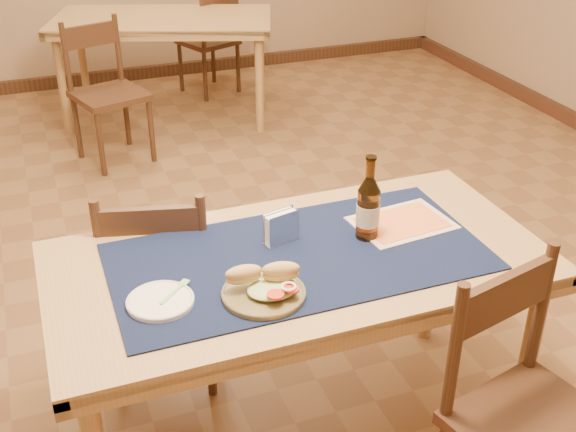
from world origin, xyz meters
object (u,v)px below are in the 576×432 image
object	(u,v)px
back_table	(163,28)
chair_main_far	(160,280)
beer_bottle	(368,208)
chair_main_near	(529,416)
main_table	(299,279)
napkin_holder	(281,228)
sandwich_plate	(265,288)

from	to	relation	value
back_table	chair_main_far	world-z (taller)	chair_main_far
back_table	beer_bottle	bearing A→B (deg)	-89.77
back_table	chair_main_near	size ratio (longest dim) A/B	1.83
main_table	napkin_holder	bearing A→B (deg)	101.37
chair_main_far	napkin_holder	distance (m)	0.62
chair_main_far	napkin_holder	size ratio (longest dim) A/B	6.67
sandwich_plate	back_table	bearing A→B (deg)	83.15
back_table	beer_bottle	distance (m)	3.26
napkin_holder	beer_bottle	bearing A→B (deg)	-14.30
napkin_holder	main_table	bearing A→B (deg)	-78.63
beer_bottle	main_table	bearing A→B (deg)	-172.49
chair_main_near	beer_bottle	bearing A→B (deg)	107.47
main_table	chair_main_far	world-z (taller)	chair_main_far
chair_main_near	sandwich_plate	bearing A→B (deg)	143.80
main_table	napkin_holder	distance (m)	0.18
chair_main_far	chair_main_near	world-z (taller)	chair_main_near
chair_main_far	sandwich_plate	xyz separation A→B (m)	(0.21, -0.63, 0.32)
chair_main_far	main_table	bearing A→B (deg)	-50.46
main_table	sandwich_plate	size ratio (longest dim) A/B	6.39
chair_main_near	beer_bottle	distance (m)	0.80
chair_main_near	napkin_holder	bearing A→B (deg)	123.45
back_table	beer_bottle	world-z (taller)	beer_bottle
main_table	chair_main_far	xyz separation A→B (m)	(-0.38, 0.46, -0.21)
back_table	chair_main_far	xyz separation A→B (m)	(-0.63, -2.83, -0.21)
chair_main_far	beer_bottle	world-z (taller)	beer_bottle
back_table	chair_main_far	distance (m)	2.90
sandwich_plate	napkin_holder	xyz separation A→B (m)	(0.15, 0.27, 0.03)
back_table	chair_main_far	size ratio (longest dim) A/B	1.92
main_table	beer_bottle	size ratio (longest dim) A/B	5.44
beer_bottle	napkin_holder	size ratio (longest dim) A/B	2.22
chair_main_far	napkin_holder	xyz separation A→B (m)	(0.36, -0.36, 0.35)
chair_main_near	chair_main_far	bearing A→B (deg)	127.74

